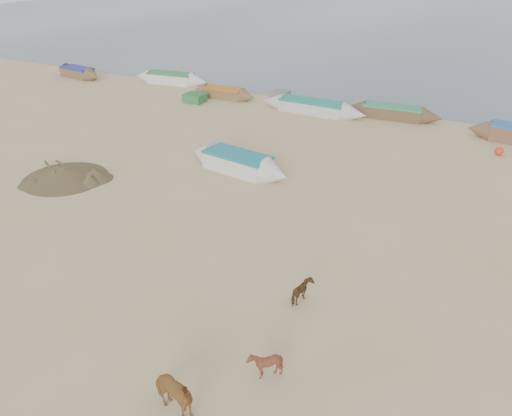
{
  "coord_description": "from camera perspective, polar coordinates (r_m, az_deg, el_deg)",
  "views": [
    {
      "loc": [
        7.85,
        -11.17,
        10.14
      ],
      "look_at": [
        0.0,
        4.0,
        1.0
      ],
      "focal_mm": 35.0,
      "sensor_mm": 36.0,
      "label": 1
    }
  ],
  "objects": [
    {
      "name": "waterline_canoes",
      "position": [
        33.62,
        12.82,
        10.67
      ],
      "size": [
        57.28,
        3.92,
        0.97
      ],
      "color": "brown",
      "rests_on": "ground"
    },
    {
      "name": "calf_right",
      "position": [
        16.0,
        5.38,
        -9.56
      ],
      "size": [
        0.84,
        0.91,
        0.77
      ],
      "primitive_type": "imported",
      "rotation": [
        0.0,
        0.0,
        1.85
      ],
      "color": "#53351B",
      "rests_on": "ground"
    },
    {
      "name": "beach_clutter",
      "position": [
        32.63,
        20.34,
        8.84
      ],
      "size": [
        46.59,
        5.28,
        0.64
      ],
      "color": "#2E6639",
      "rests_on": "ground"
    },
    {
      "name": "ground",
      "position": [
        17.01,
        -6.27,
        -8.65
      ],
      "size": [
        140.0,
        140.0,
        0.0
      ],
      "primitive_type": "plane",
      "color": "tan",
      "rests_on": "ground"
    },
    {
      "name": "calf_front",
      "position": [
        13.6,
        1.02,
        -17.41
      ],
      "size": [
        0.79,
        0.7,
        0.86
      ],
      "primitive_type": "imported",
      "rotation": [
        0.0,
        0.0,
        -1.56
      ],
      "color": "#5C2C1D",
      "rests_on": "ground"
    },
    {
      "name": "cow_adult",
      "position": [
        12.82,
        -9.54,
        -20.39
      ],
      "size": [
        1.53,
        0.87,
        1.22
      ],
      "primitive_type": "imported",
      "rotation": [
        0.0,
        0.0,
        1.42
      ],
      "color": "#986331",
      "rests_on": "ground"
    },
    {
      "name": "near_canoe",
      "position": [
        24.87,
        -2.13,
        5.24
      ],
      "size": [
        5.97,
        2.28,
        0.93
      ],
      "primitive_type": null,
      "rotation": [
        0.0,
        0.0,
        -0.15
      ],
      "color": "silver",
      "rests_on": "ground"
    },
    {
      "name": "sea",
      "position": [
        94.05,
        23.88,
        19.77
      ],
      "size": [
        160.0,
        160.0,
        0.0
      ],
      "primitive_type": "plane",
      "color": "slate",
      "rests_on": "ground"
    },
    {
      "name": "debris_pile",
      "position": [
        25.83,
        -21.06,
        3.74
      ],
      "size": [
        5.28,
        5.28,
        0.56
      ],
      "primitive_type": "cone",
      "rotation": [
        0.0,
        0.0,
        0.38
      ],
      "color": "brown",
      "rests_on": "ground"
    }
  ]
}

